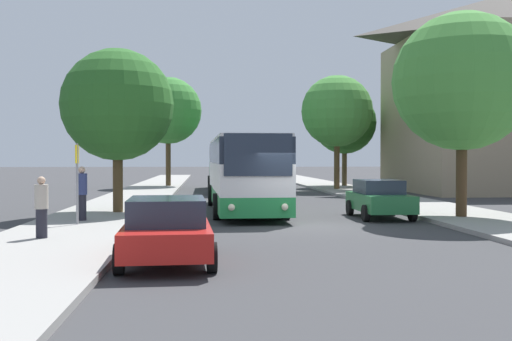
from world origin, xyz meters
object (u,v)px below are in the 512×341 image
at_px(tree_right_far, 345,123).
at_px(bus_front, 244,172).
at_px(bus_middle, 228,166).
at_px(parked_car_left_curb, 167,229).
at_px(pedestrian_waiting_far, 41,207).
at_px(tree_left_near, 118,105).
at_px(tree_left_far, 168,111).
at_px(pedestrian_waiting_near, 82,193).
at_px(parked_car_right_near, 379,198).
at_px(bus_stop_sign, 77,174).
at_px(tree_right_near, 337,111).
at_px(tree_right_mid, 462,82).

bearing_deg(tree_right_far, bus_front, -114.02).
xyz_separation_m(bus_middle, parked_car_left_curb, (-2.40, -29.13, -1.04)).
height_order(bus_middle, pedestrian_waiting_far, bus_middle).
distance_m(tree_left_near, tree_left_far, 23.49).
relative_size(parked_car_left_curb, pedestrian_waiting_near, 2.26).
bearing_deg(bus_front, parked_car_right_near, -34.64).
bearing_deg(bus_front, pedestrian_waiting_near, -142.79).
bearing_deg(bus_middle, tree_right_far, 26.28).
height_order(parked_car_left_curb, tree_left_far, tree_left_far).
distance_m(bus_middle, pedestrian_waiting_near, 21.97).
distance_m(bus_stop_sign, tree_right_near, 26.07).
relative_size(bus_middle, pedestrian_waiting_far, 7.24).
xyz_separation_m(bus_front, parked_car_left_curb, (-2.49, -12.68, -0.96)).
distance_m(bus_stop_sign, tree_left_far, 28.31).
relative_size(pedestrian_waiting_near, tree_right_near, 0.23).
relative_size(tree_left_far, tree_right_far, 1.14).
distance_m(parked_car_right_near, tree_left_far, 27.64).
distance_m(bus_front, tree_right_mid, 9.63).
bearing_deg(tree_right_mid, pedestrian_waiting_far, -160.39).
bearing_deg(tree_left_near, bus_middle, 74.08).
bearing_deg(pedestrian_waiting_far, tree_right_near, -160.23).
relative_size(bus_front, tree_left_far, 1.37).
xyz_separation_m(bus_stop_sign, pedestrian_waiting_far, (-0.23, -3.40, -0.80)).
relative_size(pedestrian_waiting_far, tree_right_mid, 0.22).
relative_size(bus_stop_sign, pedestrian_waiting_far, 1.59).
relative_size(parked_car_right_near, tree_left_near, 0.60).
relative_size(pedestrian_waiting_near, tree_left_far, 0.22).
bearing_deg(tree_left_near, pedestrian_waiting_far, -96.42).
bearing_deg(tree_right_mid, bus_stop_sign, -173.49).
relative_size(bus_front, pedestrian_waiting_near, 6.27).
bearing_deg(tree_left_near, parked_car_left_curb, -76.56).
height_order(tree_left_near, tree_right_mid, tree_right_mid).
xyz_separation_m(bus_middle, bus_stop_sign, (-5.75, -22.38, -0.00)).
distance_m(parked_car_right_near, tree_right_mid, 5.32).
bearing_deg(tree_right_near, parked_car_left_curb, -109.48).
height_order(bus_middle, tree_left_near, tree_left_near).
height_order(pedestrian_waiting_near, tree_left_far, tree_left_far).
bearing_deg(parked_car_right_near, bus_middle, -75.31).
xyz_separation_m(bus_middle, parked_car_right_near, (5.14, -19.77, -1.02)).
bearing_deg(tree_right_near, tree_right_mid, -89.44).
bearing_deg(pedestrian_waiting_near, tree_right_near, 5.66).
height_order(parked_car_right_near, pedestrian_waiting_far, pedestrian_waiting_far).
height_order(parked_car_right_near, tree_left_far, tree_left_far).
height_order(parked_car_left_curb, tree_right_mid, tree_right_mid).
bearing_deg(pedestrian_waiting_far, bus_middle, -144.86).
height_order(bus_middle, tree_right_near, tree_right_near).
bearing_deg(bus_middle, bus_front, -89.61).
xyz_separation_m(parked_car_left_curb, tree_right_far, (11.90, 33.80, 4.44)).
distance_m(bus_front, parked_car_left_curb, 12.95).
bearing_deg(parked_car_right_near, parked_car_left_curb, 51.27).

